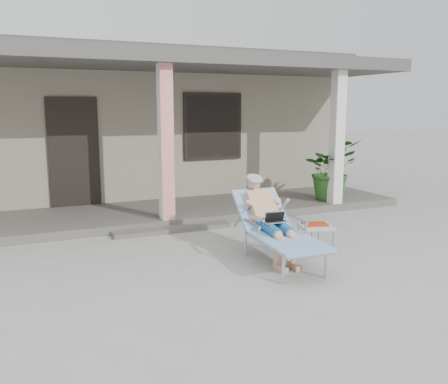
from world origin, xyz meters
name	(u,v)px	position (x,y,z in m)	size (l,w,h in m)	color
ground	(215,264)	(0.00, 0.00, 0.00)	(60.00, 60.00, 0.00)	#9E9E99
house	(115,123)	(0.00, 6.50, 1.67)	(10.40, 5.40, 3.30)	gray
porch_deck	(154,213)	(0.00, 3.00, 0.07)	(10.00, 2.00, 0.15)	#605B56
porch_overhang	(151,65)	(0.00, 2.95, 2.79)	(10.00, 2.30, 2.85)	silver
porch_step	(173,229)	(0.00, 1.85, 0.04)	(2.00, 0.30, 0.07)	#605B56
lounger	(273,208)	(0.80, -0.12, 0.72)	(0.77, 1.84, 1.17)	#B7B7BC
side_table	(316,227)	(1.58, 0.01, 0.34)	(0.57, 0.57, 0.40)	#B9B9B3
potted_palm	(331,170)	(3.65, 2.52, 0.78)	(1.13, 0.98, 1.25)	#26591E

